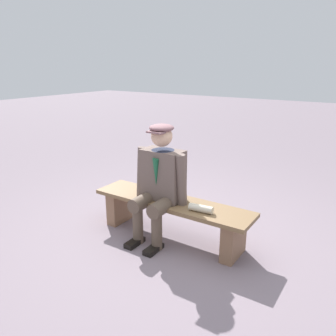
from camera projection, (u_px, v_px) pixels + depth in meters
ground_plane at (171, 237)px, 3.66m from camera, size 30.00×30.00×0.00m
bench at (171, 212)px, 3.57m from camera, size 1.77×0.42×0.42m
seated_man at (160, 179)px, 3.46m from camera, size 0.60×0.59×1.22m
rolled_magazine at (201, 208)px, 3.25m from camera, size 0.24×0.10×0.07m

